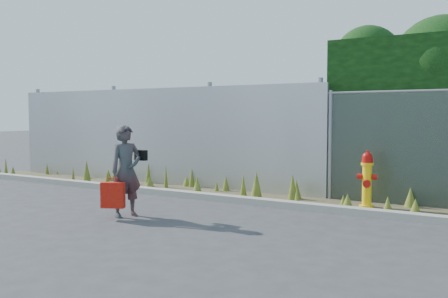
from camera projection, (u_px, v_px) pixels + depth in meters
ground at (192, 223)px, 7.36m from camera, size 80.00×80.00×0.00m
curb at (250, 201)px, 8.89m from camera, size 16.00×0.22×0.12m
weed_strip at (241, 191)px, 9.70m from camera, size 16.00×1.29×0.53m
corrugated_fence at (151, 136)px, 11.53m from camera, size 8.50×0.21×2.30m
fire_hydrant at (367, 180)px, 8.49m from camera, size 0.33×0.30×0.99m
woman at (126, 171)px, 7.76m from camera, size 0.51×0.61×1.43m
red_tote_bag at (113, 195)px, 7.58m from camera, size 0.35×0.13×0.46m
black_shoulder_bag at (141, 155)px, 7.90m from camera, size 0.22×0.09×0.16m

